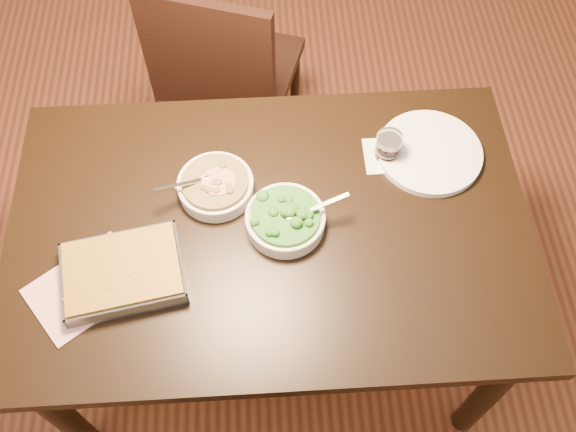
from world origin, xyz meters
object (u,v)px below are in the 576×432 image
at_px(chair_far, 224,74).
at_px(broccoli_bowl, 285,219).
at_px(dinner_plate, 429,152).
at_px(wine_tumbler, 388,146).
at_px(table, 271,242).
at_px(stew_bowl, 216,186).
at_px(baking_dish, 123,272).

bearing_deg(chair_far, broccoli_bowl, 121.37).
bearing_deg(dinner_plate, broccoli_bowl, -153.71).
bearing_deg(wine_tumbler, table, -148.70).
distance_m(broccoli_bowl, wine_tumbler, 0.37).
xyz_separation_m(stew_bowl, wine_tumbler, (0.48, 0.09, 0.02)).
relative_size(baking_dish, dinner_plate, 1.12).
relative_size(stew_bowl, baking_dish, 0.67).
bearing_deg(broccoli_bowl, chair_far, 102.95).
height_order(stew_bowl, wine_tumbler, wine_tumbler).
relative_size(wine_tumbler, chair_far, 0.09).
bearing_deg(table, baking_dish, -160.35).
relative_size(stew_bowl, wine_tumbler, 2.68).
relative_size(stew_bowl, broccoli_bowl, 0.93).
bearing_deg(dinner_plate, wine_tumbler, 178.90).
bearing_deg(wine_tumbler, stew_bowl, -169.10).
bearing_deg(baking_dish, chair_far, 65.03).
distance_m(wine_tumbler, dinner_plate, 0.13).
xyz_separation_m(table, baking_dish, (-0.37, -0.13, 0.12)).
distance_m(stew_bowl, broccoli_bowl, 0.22).
bearing_deg(baking_dish, dinner_plate, 11.91).
height_order(baking_dish, wine_tumbler, wine_tumbler).
xyz_separation_m(table, stew_bowl, (-0.14, 0.11, 0.12)).
xyz_separation_m(baking_dish, dinner_plate, (0.84, 0.34, -0.02)).
relative_size(broccoli_bowl, baking_dish, 0.72).
xyz_separation_m(broccoli_bowl, wine_tumbler, (0.30, 0.21, 0.02)).
bearing_deg(chair_far, table, 118.41).
distance_m(wine_tumbler, chair_far, 0.78).
xyz_separation_m(broccoli_bowl, chair_far, (-0.18, 0.77, -0.25)).
distance_m(stew_bowl, chair_far, 0.70).
bearing_deg(dinner_plate, chair_far, 136.95).
height_order(stew_bowl, baking_dish, stew_bowl).
height_order(stew_bowl, chair_far, chair_far).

